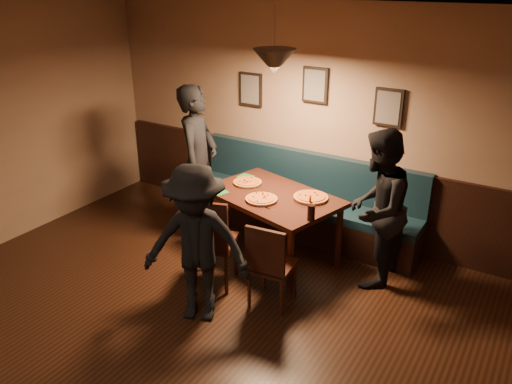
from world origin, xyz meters
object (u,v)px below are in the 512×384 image
at_px(diner_left, 198,162).
at_px(chair_near_right, 273,263).
at_px(soda_glass, 311,213).
at_px(diner_right, 377,209).
at_px(chair_near_left, 213,239).
at_px(diner_front, 196,245).
at_px(booth_bench, 301,198).
at_px(dining_table, 272,226).
at_px(tabasco_bottle, 310,201).

bearing_deg(diner_left, chair_near_right, -135.67).
distance_m(diner_left, soda_glass, 1.80).
xyz_separation_m(chair_near_right, diner_right, (0.69, 0.93, 0.39)).
distance_m(chair_near_left, diner_front, 0.65).
xyz_separation_m(booth_bench, diner_right, (1.14, -0.54, 0.34)).
xyz_separation_m(dining_table, chair_near_left, (-0.26, -0.79, 0.12)).
height_order(soda_glass, tabasco_bottle, soda_glass).
height_order(booth_bench, diner_right, diner_right).
relative_size(chair_near_right, soda_glass, 5.52).
relative_size(booth_bench, chair_near_right, 3.29).
xyz_separation_m(chair_near_left, tabasco_bottle, (0.74, 0.76, 0.33)).
height_order(diner_right, soda_glass, diner_right).
distance_m(booth_bench, tabasco_bottle, 0.92).
distance_m(booth_bench, chair_near_left, 1.50).
xyz_separation_m(dining_table, chair_near_right, (0.46, -0.79, 0.06)).
bearing_deg(diner_front, diner_left, 104.91).
bearing_deg(tabasco_bottle, chair_near_right, -91.47).
distance_m(dining_table, tabasco_bottle, 0.66).
xyz_separation_m(booth_bench, tabasco_bottle, (0.46, -0.71, 0.34)).
height_order(chair_near_right, diner_front, diner_front).
bearing_deg(booth_bench, chair_near_right, -73.25).
xyz_separation_m(chair_near_right, diner_front, (-0.50, -0.55, 0.32)).
distance_m(dining_table, chair_near_left, 0.84).
bearing_deg(diner_right, diner_front, -39.71).
bearing_deg(dining_table, chair_near_right, -44.65).
bearing_deg(soda_glass, diner_left, 165.86).
distance_m(chair_near_left, chair_near_right, 0.72).
height_order(diner_front, tabasco_bottle, diner_front).
relative_size(chair_near_right, tabasco_bottle, 8.19).
bearing_deg(chair_near_right, soda_glass, 61.66).
distance_m(chair_near_left, tabasco_bottle, 1.11).
height_order(diner_front, soda_glass, diner_front).
distance_m(diner_right, soda_glass, 0.70).
xyz_separation_m(chair_near_left, diner_left, (-0.84, 0.89, 0.43)).
bearing_deg(soda_glass, diner_front, -124.26).
distance_m(chair_near_right, diner_front, 0.81).
bearing_deg(tabasco_bottle, soda_glass, -62.37).
bearing_deg(diner_right, chair_near_right, -37.72).
bearing_deg(dining_table, tabasco_bottle, 10.85).
bearing_deg(chair_near_left, tabasco_bottle, 26.51).
height_order(chair_near_left, diner_left, diner_left).
distance_m(diner_right, diner_front, 1.90).
height_order(booth_bench, tabasco_bottle, booth_bench).
distance_m(chair_near_left, diner_right, 1.72).
relative_size(diner_front, tabasco_bottle, 13.99).
distance_m(booth_bench, diner_front, 2.04).
distance_m(booth_bench, dining_table, 0.69).
bearing_deg(diner_right, soda_glass, -47.46).
height_order(booth_bench, diner_front, diner_front).
bearing_deg(dining_table, diner_front, -76.43).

